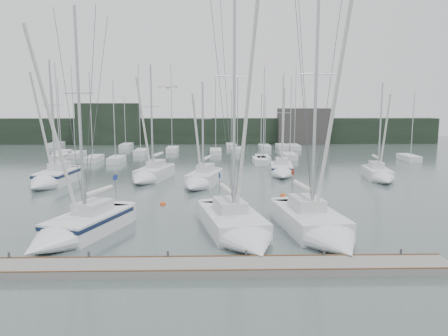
% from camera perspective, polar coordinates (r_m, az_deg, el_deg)
% --- Properties ---
extents(ground, '(160.00, 160.00, 0.00)m').
position_cam_1_polar(ground, '(26.69, -2.09, -9.28)').
color(ground, '#4C5C59').
rests_on(ground, ground).
extents(dock, '(24.00, 2.00, 0.40)m').
position_cam_1_polar(dock, '(21.91, -2.25, -12.80)').
color(dock, slate).
rests_on(dock, ground).
extents(far_treeline, '(90.00, 4.00, 5.00)m').
position_cam_1_polar(far_treeline, '(87.58, -1.63, 4.87)').
color(far_treeline, black).
rests_on(far_treeline, ground).
extents(far_building_left, '(12.00, 3.00, 8.00)m').
position_cam_1_polar(far_building_left, '(87.88, -14.85, 5.58)').
color(far_building_left, black).
rests_on(far_building_left, ground).
extents(far_building_right, '(10.00, 3.00, 7.00)m').
position_cam_1_polar(far_building_right, '(87.33, 10.31, 5.38)').
color(far_building_right, '#403D3B').
rests_on(far_building_right, ground).
extents(mast_forest, '(58.67, 28.13, 14.31)m').
position_cam_1_polar(mast_forest, '(69.21, -4.21, 2.18)').
color(mast_forest, silver).
rests_on(mast_forest, ground).
extents(sailboat_near_left, '(5.60, 9.21, 14.74)m').
position_cam_1_polar(sailboat_near_left, '(27.82, -19.18, -7.72)').
color(sailboat_near_left, silver).
rests_on(sailboat_near_left, ground).
extents(sailboat_near_center, '(5.12, 10.29, 16.56)m').
position_cam_1_polar(sailboat_near_center, '(26.34, 2.19, -8.23)').
color(sailboat_near_center, silver).
rests_on(sailboat_near_center, ground).
extents(sailboat_near_right, '(4.46, 10.35, 16.74)m').
position_cam_1_polar(sailboat_near_right, '(27.10, 12.55, -7.86)').
color(sailboat_near_right, silver).
rests_on(sailboat_near_right, ground).
extents(sailboat_mid_a, '(3.57, 8.46, 13.20)m').
position_cam_1_polar(sailboat_mid_a, '(46.30, -21.64, -1.36)').
color(sailboat_mid_a, silver).
rests_on(sailboat_mid_a, ground).
extents(sailboat_mid_b, '(4.39, 8.45, 12.86)m').
position_cam_1_polar(sailboat_mid_b, '(46.18, -9.76, -0.99)').
color(sailboat_mid_b, silver).
rests_on(sailboat_mid_b, ground).
extents(sailboat_mid_c, '(4.32, 7.85, 10.93)m').
position_cam_1_polar(sailboat_mid_c, '(42.54, -3.11, -1.70)').
color(sailboat_mid_c, silver).
rests_on(sailboat_mid_c, ground).
extents(sailboat_mid_d, '(3.30, 7.95, 11.72)m').
position_cam_1_polar(sailboat_mid_d, '(49.52, 7.58, -0.35)').
color(sailboat_mid_d, silver).
rests_on(sailboat_mid_d, ground).
extents(sailboat_mid_e, '(3.24, 7.61, 10.92)m').
position_cam_1_polar(sailboat_mid_e, '(48.74, 19.72, -0.96)').
color(sailboat_mid_e, silver).
rests_on(sailboat_mid_e, ground).
extents(buoy_a, '(0.49, 0.49, 0.49)m').
position_cam_1_polar(buoy_a, '(35.69, -7.99, -4.75)').
color(buoy_a, '#D64813').
rests_on(buoy_a, ground).
extents(buoy_b, '(0.55, 0.55, 0.55)m').
position_cam_1_polar(buoy_b, '(38.74, 7.72, -3.69)').
color(buoy_b, '#D64813').
rests_on(buoy_b, ground).
extents(seagull, '(0.96, 0.47, 0.19)m').
position_cam_1_polar(seagull, '(23.36, -7.33, 10.46)').
color(seagull, silver).
rests_on(seagull, ground).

